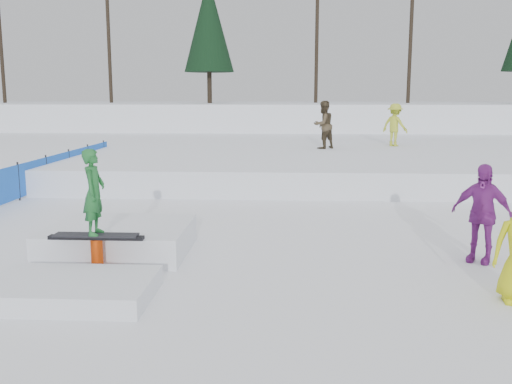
# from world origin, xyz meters

# --- Properties ---
(ground) EXTENTS (120.00, 120.00, 0.00)m
(ground) POSITION_xyz_m (0.00, 0.00, 0.00)
(ground) COLOR white
(snow_berm) EXTENTS (60.00, 14.00, 2.40)m
(snow_berm) POSITION_xyz_m (0.00, 30.00, 1.20)
(snow_berm) COLOR white
(snow_berm) RESTS_ON ground
(snow_midrise) EXTENTS (50.00, 18.00, 0.80)m
(snow_midrise) POSITION_xyz_m (0.00, 16.00, 0.40)
(snow_midrise) COLOR white
(snow_midrise) RESTS_ON ground
(safety_fence) EXTENTS (0.05, 16.00, 1.10)m
(safety_fence) POSITION_xyz_m (-6.50, 6.60, 0.55)
(safety_fence) COLOR blue
(safety_fence) RESTS_ON ground
(treeline) EXTENTS (40.24, 4.22, 10.50)m
(treeline) POSITION_xyz_m (6.18, 28.28, 7.45)
(treeline) COLOR black
(treeline) RESTS_ON snow_berm
(walker_olive) EXTENTS (1.19, 1.15, 1.93)m
(walker_olive) POSITION_xyz_m (2.55, 14.25, 1.76)
(walker_olive) COLOR #423624
(walker_olive) RESTS_ON snow_midrise
(walker_ygreen) EXTENTS (1.31, 1.27, 1.80)m
(walker_ygreen) POSITION_xyz_m (5.65, 15.58, 1.70)
(walker_ygreen) COLOR gold
(walker_ygreen) RESTS_ON snow_midrise
(spectator_purple) EXTENTS (1.11, 0.94, 1.79)m
(spectator_purple) POSITION_xyz_m (4.57, 1.18, 0.89)
(spectator_purple) COLOR #8B2990
(spectator_purple) RESTS_ON ground
(jib_rail_feature) EXTENTS (2.60, 4.40, 2.11)m
(jib_rail_feature) POSITION_xyz_m (-2.07, 0.68, 0.30)
(jib_rail_feature) COLOR white
(jib_rail_feature) RESTS_ON ground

